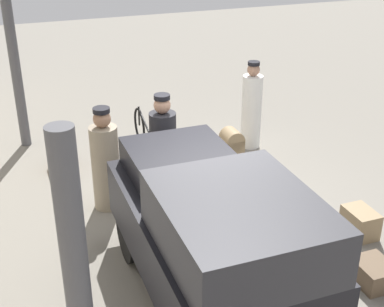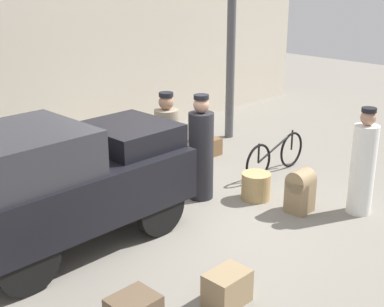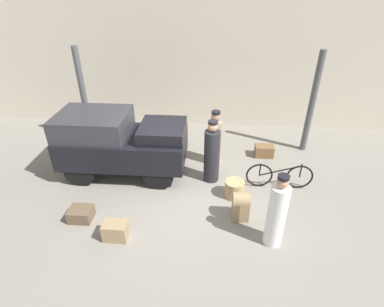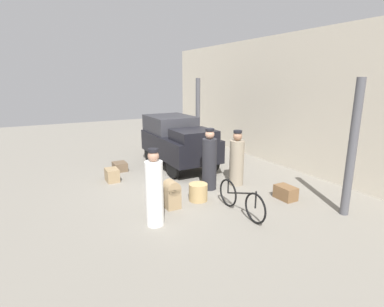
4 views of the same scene
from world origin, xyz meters
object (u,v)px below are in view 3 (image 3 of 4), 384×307
object	(u,v)px
truck	(120,141)
porter_standing_middle	(215,140)
bicycle	(279,176)
trunk_large_brown	(264,151)
suitcase_small_leather	(81,214)
suitcase_black_upright	(116,231)
porter_lifting_near_truck	(212,154)
porter_with_bicycle	(277,214)
wicker_basket	(234,189)
trunk_barrel_dark	(241,205)

from	to	relation	value
truck	porter_standing_middle	world-z (taller)	truck
bicycle	trunk_large_brown	distance (m)	1.58
suitcase_small_leather	truck	bearing A→B (deg)	78.04
porter_standing_middle	suitcase_black_upright	xyz separation A→B (m)	(-2.01, -3.14, -0.53)
porter_standing_middle	porter_lifting_near_truck	world-z (taller)	porter_lifting_near_truck
trunk_large_brown	suitcase_black_upright	distance (m)	5.03
porter_with_bicycle	suitcase_black_upright	xyz separation A→B (m)	(-3.23, -0.12, -0.57)
bicycle	porter_standing_middle	bearing A→B (deg)	146.48
wicker_basket	suitcase_black_upright	distance (m)	2.97
porter_lifting_near_truck	suitcase_small_leather	bearing A→B (deg)	-148.48
suitcase_small_leather	trunk_barrel_dark	xyz separation A→B (m)	(3.56, 0.30, 0.22)
porter_standing_middle	suitcase_black_upright	size ratio (longest dim) A/B	3.23
porter_with_bicycle	trunk_large_brown	world-z (taller)	porter_with_bicycle
suitcase_small_leather	trunk_barrel_dark	size ratio (longest dim) A/B	0.74
truck	wicker_basket	distance (m)	3.26
porter_lifting_near_truck	suitcase_black_upright	world-z (taller)	porter_lifting_near_truck
bicycle	truck	bearing A→B (deg)	174.17
porter_lifting_near_truck	trunk_large_brown	size ratio (longest dim) A/B	3.15
bicycle	wicker_basket	size ratio (longest dim) A/B	3.55
porter_with_bicycle	suitcase_black_upright	distance (m)	3.29
porter_standing_middle	suitcase_small_leather	world-z (taller)	porter_standing_middle
porter_lifting_near_truck	porter_with_bicycle	bearing A→B (deg)	-58.68
wicker_basket	suitcase_small_leather	world-z (taller)	wicker_basket
porter_with_bicycle	suitcase_black_upright	world-z (taller)	porter_with_bicycle
bicycle	porter_lifting_near_truck	size ratio (longest dim) A/B	0.98
trunk_large_brown	trunk_barrel_dark	size ratio (longest dim) A/B	0.80
truck	trunk_barrel_dark	xyz separation A→B (m)	(3.14, -1.67, -0.61)
porter_with_bicycle	trunk_barrel_dark	world-z (taller)	porter_with_bicycle
suitcase_black_upright	suitcase_small_leather	bearing A→B (deg)	152.63
porter_standing_middle	suitcase_black_upright	bearing A→B (deg)	-122.56
trunk_large_brown	suitcase_small_leather	world-z (taller)	trunk_large_brown
porter_with_bicycle	wicker_basket	bearing A→B (deg)	116.19
porter_with_bicycle	porter_standing_middle	bearing A→B (deg)	112.13
wicker_basket	porter_standing_middle	size ratio (longest dim) A/B	0.30
bicycle	wicker_basket	xyz separation A→B (m)	(-1.15, -0.46, -0.13)
porter_with_bicycle	porter_standing_middle	distance (m)	3.26
truck	suitcase_small_leather	world-z (taller)	truck
bicycle	wicker_basket	distance (m)	1.25
trunk_barrel_dark	suitcase_black_upright	bearing A→B (deg)	-163.15
bicycle	suitcase_small_leather	bearing A→B (deg)	-161.51
truck	wicker_basket	size ratio (longest dim) A/B	6.91
porter_lifting_near_truck	suitcase_black_upright	size ratio (longest dim) A/B	3.45
trunk_barrel_dark	wicker_basket	bearing A→B (deg)	96.85
porter_with_bicycle	porter_lifting_near_truck	world-z (taller)	porter_lifting_near_truck
porter_standing_middle	bicycle	bearing A→B (deg)	-33.52
porter_lifting_near_truck	trunk_large_brown	world-z (taller)	porter_lifting_near_truck
porter_with_bicycle	porter_lifting_near_truck	distance (m)	2.50
porter_standing_middle	wicker_basket	bearing A→B (deg)	-71.84
porter_lifting_near_truck	wicker_basket	bearing A→B (deg)	-49.47
porter_standing_middle	suitcase_small_leather	bearing A→B (deg)	-138.08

